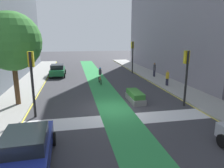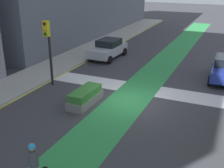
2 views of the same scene
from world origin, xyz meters
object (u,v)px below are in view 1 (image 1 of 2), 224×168
Objects in this scene: cyclist_in_lane at (100,75)px; pedestrian_sidewalk_right_b at (154,70)px; traffic_signal_near_left at (32,72)px; traffic_signal_near_right at (186,68)px; car_blue_left_near at (27,149)px; traffic_signal_far_right at (132,51)px; street_tree_near at (12,42)px; pedestrian_sidewalk_right_a at (167,78)px; median_planter at (135,97)px; car_green_left_far at (58,70)px.

cyclist_in_lane is 1.06× the size of pedestrian_sidewalk_right_b.
traffic_signal_near_left is 16.74m from pedestrian_sidewalk_right_b.
traffic_signal_near_left reaches higher than traffic_signal_near_right.
cyclist_in_lane is (5.47, 8.53, -2.00)m from traffic_signal_near_left.
traffic_signal_near_right reaches higher than car_blue_left_near.
cyclist_in_lane is 7.59m from pedestrian_sidewalk_right_b.
car_blue_left_near is 20.27m from pedestrian_sidewalk_right_b.
traffic_signal_near_left reaches higher than pedestrian_sidewalk_right_b.
pedestrian_sidewalk_right_b is at bearing -62.87° from traffic_signal_far_right.
traffic_signal_far_right is 2.40× the size of cyclist_in_lane.
street_tree_near is (-12.40, 2.29, 1.87)m from traffic_signal_near_right.
traffic_signal_near_right is 6.20m from pedestrian_sidewalk_right_a.
traffic_signal_far_right is at bearing 62.62° from car_blue_left_near.
cyclist_in_lane is (4.87, 14.09, 0.17)m from car_blue_left_near.
median_planter is (9.03, -0.74, -4.38)m from street_tree_near.
traffic_signal_far_right is 22.48m from car_blue_left_near.
car_blue_left_near is (0.04, -19.63, 0.00)m from car_green_left_far.
car_green_left_far is at bearing 126.27° from traffic_signal_near_right.
street_tree_near reaches higher than car_blue_left_near.
traffic_signal_near_left is 10.33m from cyclist_in_lane.
median_planter is (1.93, -6.80, -0.57)m from cyclist_in_lane.
car_green_left_far is 1.61× the size of median_planter.
street_tree_near is at bearing 169.53° from traffic_signal_near_right.
traffic_signal_near_left is 3.47m from street_tree_near.
traffic_signal_far_right is at bearing 74.48° from median_planter.
traffic_signal_near_right is at bearing -10.47° from street_tree_near.
median_planter is at bearing -74.20° from cyclist_in_lane.
median_planter is (-3.49, -12.57, -2.71)m from traffic_signal_far_right.
traffic_signal_near_left is 2.29× the size of cyclist_in_lane.
traffic_signal_far_right is 8.79m from pedestrian_sidewalk_right_a.
traffic_signal_near_left reaches higher than car_blue_left_near.
pedestrian_sidewalk_right_b reaches higher than median_planter.
pedestrian_sidewalk_right_b is (12.14, 16.24, 0.24)m from car_blue_left_near.
pedestrian_sidewalk_right_a is (1.28, -8.42, -2.17)m from traffic_signal_far_right.
pedestrian_sidewalk_right_a is at bearing -96.79° from pedestrian_sidewalk_right_b.
traffic_signal_far_right is at bearing 89.50° from traffic_signal_near_right.
car_blue_left_near is 2.29× the size of cyclist_in_lane.
traffic_signal_near_left is at bearing -154.22° from pedestrian_sidewalk_right_a.
pedestrian_sidewalk_right_a is 0.90× the size of pedestrian_sidewalk_right_b.
cyclist_in_lane is (4.91, -5.54, 0.17)m from car_green_left_far.
car_green_left_far and car_blue_left_near have the same top height.
pedestrian_sidewalk_right_b is at bearing 16.45° from cyclist_in_lane.
traffic_signal_near_right is 2.64× the size of pedestrian_sidewalk_right_a.
street_tree_near is (-12.52, -11.84, 1.67)m from traffic_signal_far_right.
car_green_left_far is 2.27× the size of cyclist_in_lane.
street_tree_near is 10.07m from median_planter.
pedestrian_sidewalk_right_a is at bearing 44.66° from car_blue_left_near.
street_tree_near is (-1.63, 2.47, 1.81)m from traffic_signal_near_left.
traffic_signal_near_right is at bearing -53.73° from car_green_left_far.
traffic_signal_near_right is 17.37m from car_green_left_far.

